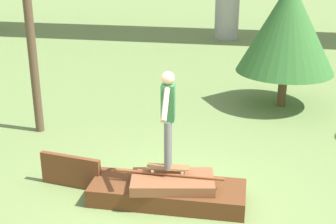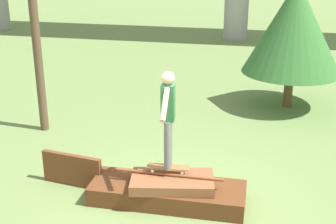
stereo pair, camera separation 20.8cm
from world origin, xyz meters
The scene contains 6 objects.
ground_plane centered at (0.00, 0.00, 0.00)m, with size 80.00×80.00×0.00m, color olive.
scrap_pile centered at (0.02, -0.01, 0.21)m, with size 2.71×1.01×0.56m.
scrap_plank_loose centered at (-1.87, 0.21, 0.31)m, with size 1.21×0.28×0.62m.
skateboard centered at (-0.01, 0.08, 0.63)m, with size 0.75×0.25×0.09m.
skater centered at (-0.01, 0.08, 1.64)m, with size 0.23×1.21×1.70m.
tree_behind_left centered at (2.17, 5.59, 2.19)m, with size 2.62×2.62×3.41m.
Camera 1 is at (1.33, -7.07, 4.34)m, focal length 50.00 mm.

